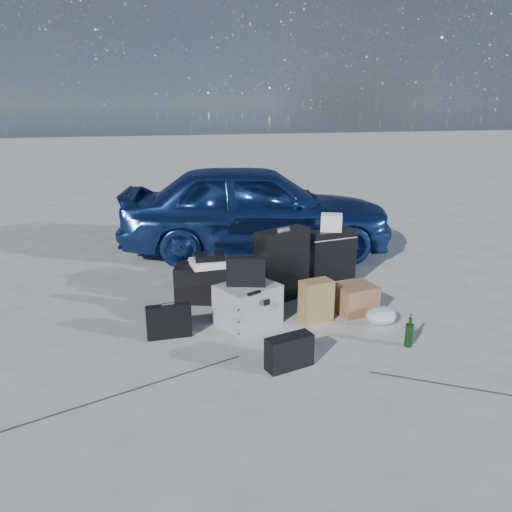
{
  "coord_description": "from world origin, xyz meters",
  "views": [
    {
      "loc": [
        -1.51,
        -3.76,
        1.96
      ],
      "look_at": [
        -0.21,
        0.85,
        0.5
      ],
      "focal_mm": 35.0,
      "sensor_mm": 36.0,
      "label": 1
    }
  ],
  "objects": [
    {
      "name": "suitcase_left",
      "position": [
        0.08,
        0.87,
        0.37
      ],
      "size": [
        0.61,
        0.4,
        0.75
      ],
      "primitive_type": "cube",
      "rotation": [
        0.0,
        0.0,
        0.38
      ],
      "color": "black",
      "rests_on": "ground"
    },
    {
      "name": "duffel_bag",
      "position": [
        -0.62,
        1.03,
        0.19
      ],
      "size": [
        0.81,
        0.55,
        0.38
      ],
      "primitive_type": "cube",
      "rotation": [
        0.0,
        0.0,
        -0.34
      ],
      "color": "black",
      "rests_on": "ground"
    },
    {
      "name": "car",
      "position": [
        0.29,
        2.64,
        0.61
      ],
      "size": [
        3.83,
        2.22,
        1.23
      ],
      "primitive_type": "imported",
      "rotation": [
        0.0,
        0.0,
        1.34
      ],
      "color": "#244694",
      "rests_on": "ground"
    },
    {
      "name": "flat_box_white",
      "position": [
        -0.64,
        1.03,
        0.41
      ],
      "size": [
        0.4,
        0.31,
        0.07
      ],
      "primitive_type": "cube",
      "rotation": [
        0.0,
        0.0,
        0.05
      ],
      "color": "white",
      "rests_on": "duffel_bag"
    },
    {
      "name": "briefcase",
      "position": [
        -1.16,
        0.28,
        0.15
      ],
      "size": [
        0.39,
        0.09,
        0.3
      ],
      "primitive_type": "cube",
      "rotation": [
        0.0,
        0.0,
        -0.01
      ],
      "color": "black",
      "rests_on": "ground"
    },
    {
      "name": "messenger_bag",
      "position": [
        -0.32,
        -0.5,
        0.13
      ],
      "size": [
        0.4,
        0.22,
        0.26
      ],
      "primitive_type": "cube",
      "rotation": [
        0.0,
        0.0,
        0.23
      ],
      "color": "black",
      "rests_on": "ground"
    },
    {
      "name": "cardboard_box",
      "position": [
        0.65,
        0.35,
        0.14
      ],
      "size": [
        0.41,
        0.37,
        0.28
      ],
      "primitive_type": "cube",
      "rotation": [
        0.0,
        0.0,
        0.15
      ],
      "color": "#986542",
      "rests_on": "ground"
    },
    {
      "name": "kraft_bag",
      "position": [
        0.21,
        0.27,
        0.2
      ],
      "size": [
        0.32,
        0.22,
        0.39
      ],
      "primitive_type": "cube",
      "rotation": [
        0.0,
        0.0,
        0.16
      ],
      "color": "#9B6E43",
      "rests_on": "ground"
    },
    {
      "name": "green_bottle",
      "position": [
        0.76,
        -0.44,
        0.14
      ],
      "size": [
        0.09,
        0.09,
        0.27
      ],
      "primitive_type": "cylinder",
      "rotation": [
        0.0,
        0.0,
        0.37
      ],
      "color": "black",
      "rests_on": "ground"
    },
    {
      "name": "plastic_bag",
      "position": [
        0.76,
        0.02,
        0.08
      ],
      "size": [
        0.34,
        0.3,
        0.16
      ],
      "primitive_type": "ellipsoid",
      "rotation": [
        0.0,
        0.0,
        0.18
      ],
      "color": "#B8BCC0",
      "rests_on": "ground"
    },
    {
      "name": "laptop_bag",
      "position": [
        -0.44,
        0.37,
        0.51
      ],
      "size": [
        0.36,
        0.2,
        0.27
      ],
      "primitive_type": "cube",
      "rotation": [
        0.0,
        0.0,
        -0.33
      ],
      "color": "black",
      "rests_on": "pelican_case"
    },
    {
      "name": "flat_box_black",
      "position": [
        -0.65,
        1.04,
        0.48
      ],
      "size": [
        0.31,
        0.23,
        0.06
      ],
      "primitive_type": "cube",
      "rotation": [
        0.0,
        0.0,
        -0.06
      ],
      "color": "black",
      "rests_on": "flat_box_white"
    },
    {
      "name": "ground",
      "position": [
        0.0,
        0.0,
        0.0
      ],
      "size": [
        60.0,
        60.0,
        0.0
      ],
      "primitive_type": "plane",
      "color": "beige",
      "rests_on": "ground"
    },
    {
      "name": "white_carton",
      "position": [
        0.71,
        1.1,
        0.73
      ],
      "size": [
        0.28,
        0.26,
        0.18
      ],
      "primitive_type": "cube",
      "rotation": [
        0.0,
        0.0,
        -0.43
      ],
      "color": "white",
      "rests_on": "suitcase_right"
    },
    {
      "name": "suitcase_right",
      "position": [
        0.73,
        1.09,
        0.32
      ],
      "size": [
        0.55,
        0.26,
        0.64
      ],
      "primitive_type": "cube",
      "rotation": [
        0.0,
        0.0,
        0.13
      ],
      "color": "black",
      "rests_on": "ground"
    },
    {
      "name": "pelican_case",
      "position": [
        -0.42,
        0.38,
        0.19
      ],
      "size": [
        0.65,
        0.6,
        0.37
      ],
      "primitive_type": "cube",
      "rotation": [
        0.0,
        0.0,
        0.44
      ],
      "color": "#929497",
      "rests_on": "ground"
    }
  ]
}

